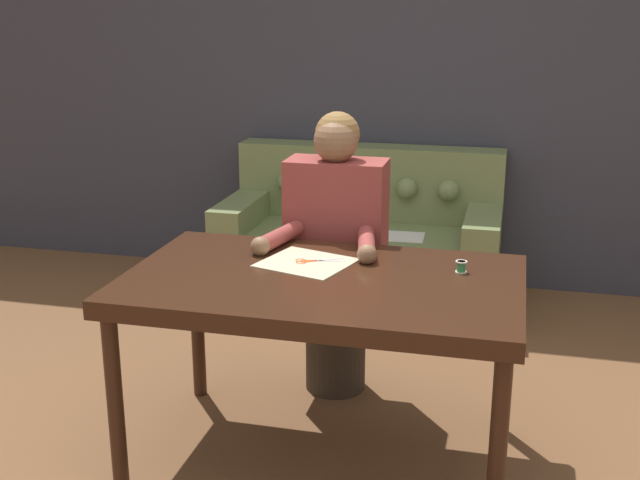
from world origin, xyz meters
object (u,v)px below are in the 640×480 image
Objects in this scene: person at (336,254)px; dining_table at (323,294)px; couch at (361,246)px; scissors at (311,261)px; thread_spool at (461,267)px.

dining_table is at bearing -81.83° from person.
couch reaches higher than scissors.
thread_spool is (0.50, 0.17, 0.09)m from dining_table.
couch is 8.41× the size of scissors.
couch is at bearing 95.50° from person.
dining_table is 7.53× the size of scissors.
person is 0.74m from thread_spool.
couch is 1.89m from thread_spool.
couch is at bearing 96.37° from dining_table.
dining_table is 1.91m from couch.
person is (-0.09, 0.60, -0.03)m from dining_table.
thread_spool is (0.59, 0.01, 0.02)m from scissors.
person is 6.61× the size of scissors.
person is at bearing -84.50° from couch.
couch is (-0.21, 1.86, -0.38)m from dining_table.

